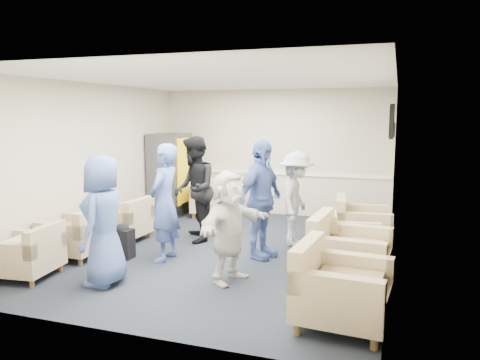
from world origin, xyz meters
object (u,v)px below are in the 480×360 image
(armchair_left_far, at_px, (126,222))
(person_front_right, at_px, (229,227))
(armchair_left_mid, at_px, (78,236))
(person_front_left, at_px, (103,220))
(person_mid_left, at_px, (164,203))
(armchair_right_midnear, at_px, (346,255))
(person_back_left, at_px, (194,189))
(armchair_corner, at_px, (212,199))
(vending_machine, at_px, (170,174))
(armchair_left_near, at_px, (29,255))
(armchair_right_near, at_px, (337,291))
(armchair_right_far, at_px, (359,225))
(person_mid_right, at_px, (261,199))
(armchair_right_midfar, at_px, (351,246))
(person_back_right, at_px, (296,199))

(armchair_left_far, relative_size, person_front_right, 0.56)
(armchair_left_mid, relative_size, person_front_left, 0.50)
(person_front_left, distance_m, person_mid_left, 1.18)
(armchair_right_midnear, bearing_deg, person_back_left, 69.05)
(armchair_left_mid, height_order, armchair_corner, armchair_corner)
(vending_machine, bearing_deg, armchair_left_near, -89.25)
(person_front_left, bearing_deg, armchair_left_near, -91.27)
(person_front_left, bearing_deg, armchair_right_near, 76.74)
(armchair_left_near, distance_m, vending_machine, 4.27)
(armchair_left_far, bearing_deg, person_front_right, 63.22)
(vending_machine, relative_size, person_mid_left, 1.01)
(armchair_left_mid, xyz_separation_m, armchair_right_far, (4.01, 2.01, 0.02))
(armchair_left_far, xyz_separation_m, person_back_left, (1.15, 0.33, 0.59))
(armchair_left_near, bearing_deg, person_mid_right, 118.10)
(armchair_left_far, relative_size, armchair_right_far, 0.85)
(armchair_left_far, bearing_deg, armchair_right_far, 105.71)
(armchair_right_far, bearing_deg, person_mid_left, 115.62)
(armchair_corner, distance_m, person_mid_left, 3.18)
(armchair_right_midnear, relative_size, armchair_right_far, 1.06)
(armchair_right_near, bearing_deg, armchair_right_far, 5.16)
(armchair_right_midnear, height_order, person_back_left, person_back_left)
(armchair_left_far, relative_size, armchair_right_midfar, 0.90)
(armchair_left_near, bearing_deg, person_back_right, 125.01)
(armchair_right_far, height_order, person_mid_right, person_mid_right)
(armchair_right_far, xyz_separation_m, person_front_right, (-1.46, -2.25, 0.38))
(armchair_right_midfar, distance_m, person_mid_right, 1.47)
(armchair_left_mid, xyz_separation_m, armchair_right_midnear, (3.99, 0.16, 0.05))
(armchair_left_mid, relative_size, armchair_right_midnear, 0.83)
(armchair_right_midnear, xyz_separation_m, armchair_right_far, (0.02, 1.85, -0.03))
(armchair_right_midfar, distance_m, person_front_left, 3.42)
(armchair_left_mid, bearing_deg, armchair_right_midnear, 90.80)
(person_back_left, relative_size, person_back_right, 1.16)
(armchair_left_near, distance_m, armchair_right_midfar, 4.42)
(armchair_left_far, distance_m, armchair_corner, 2.41)
(armchair_right_midfar, xyz_separation_m, vending_machine, (-4.08, 2.41, 0.56))
(armchair_left_mid, height_order, person_back_right, person_back_right)
(armchair_right_far, bearing_deg, vending_machine, 66.48)
(armchair_left_far, distance_m, person_front_left, 2.20)
(person_mid_right, distance_m, person_front_right, 1.13)
(armchair_left_near, distance_m, person_front_right, 2.71)
(armchair_left_near, relative_size, armchair_right_far, 0.88)
(armchair_corner, distance_m, person_front_right, 4.06)
(armchair_left_near, bearing_deg, person_mid_left, 127.04)
(person_back_left, bearing_deg, person_front_left, -33.22)
(armchair_right_midnear, relative_size, person_mid_left, 0.58)
(armchair_left_far, bearing_deg, person_front_left, 27.58)
(armchair_left_mid, xyz_separation_m, vending_machine, (-0.09, 3.26, 0.55))
(armchair_right_far, height_order, person_front_left, person_front_left)
(armchair_right_midfar, height_order, vending_machine, vending_machine)
(armchair_corner, relative_size, person_front_left, 0.68)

